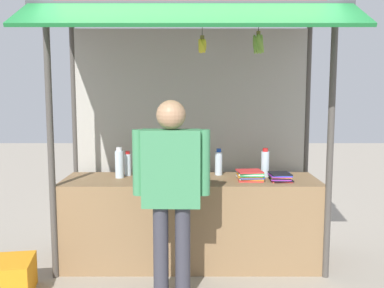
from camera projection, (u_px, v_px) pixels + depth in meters
The scene contains 13 objects.
ground_plane at pixel (192, 262), 4.47m from camera, with size 20.00×20.00×0.00m, color #9E9384.
stall_counter at pixel (192, 221), 4.42m from camera, with size 2.53×0.71×0.86m, color olive.
stall_structure at pixel (192, 92), 4.39m from camera, with size 2.73×1.58×2.83m.
water_bottle_far_right at pixel (121, 163), 4.41m from camera, with size 0.09×0.09×0.31m.
water_bottle_mid_right at pixel (129, 164), 4.53m from camera, with size 0.07×0.07×0.25m.
water_bottle_center at pixel (266, 163), 4.46m from camera, with size 0.08×0.08×0.29m.
water_bottle_back_right at pixel (220, 163), 4.55m from camera, with size 0.08×0.08×0.28m.
magazine_stack_left at pixel (282, 177), 4.26m from camera, with size 0.22×0.25×0.08m.
magazine_stack_right at pixel (252, 175), 4.30m from camera, with size 0.27×0.26×0.09m.
banana_bunch_inner_right at pixel (260, 44), 3.75m from camera, with size 0.12×0.11×0.30m.
banana_bunch_rightmost at pixel (204, 45), 3.75m from camera, with size 0.08×0.08×0.29m.
vendor_person at pixel (173, 181), 3.58m from camera, with size 0.63×0.24×1.66m.
plastic_crate at pixel (8, 277), 3.75m from camera, with size 0.43×0.43×0.30m, color orange.
Camera 1 is at (0.01, -4.29, 1.75)m, focal length 41.02 mm.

